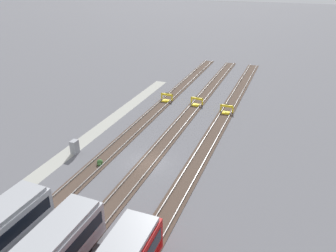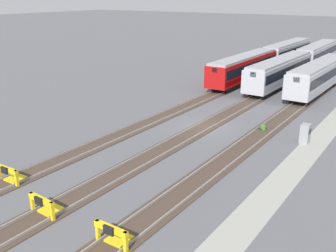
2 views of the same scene
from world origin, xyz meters
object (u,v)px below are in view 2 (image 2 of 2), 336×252
Objects in this scene: subway_car_front_row_rightmost at (287,52)px; electrical_cabinet at (305,134)px; subway_car_front_row_leftmost at (280,71)px; weed_clump at (263,127)px; bumper_stop_nearest_track at (115,235)px; bumper_stop_near_inner_track at (46,206)px; subway_car_front_row_centre at (319,75)px; subway_car_front_row_right_inner at (244,67)px; bumper_stop_middle_track at (11,175)px; subway_car_front_row_left_inner at (318,54)px.

electrical_cabinet is (-37.78, -13.86, -1.24)m from subway_car_front_row_rightmost.
weed_clump is (-17.99, -4.77, -1.80)m from subway_car_front_row_leftmost.
bumper_stop_nearest_track and bumper_stop_near_inner_track have the same top height.
subway_car_front_row_centre is 9.03× the size of bumper_stop_nearest_track.
subway_car_front_row_leftmost and subway_car_front_row_right_inner have the same top height.
bumper_stop_near_inner_track is (-0.05, 5.04, 0.00)m from bumper_stop_nearest_track.
bumper_stop_middle_track is (-37.13, -0.00, -1.53)m from subway_car_front_row_right_inner.
subway_car_front_row_rightmost reaches higher than bumper_stop_near_inner_track.
electrical_cabinet reaches higher than bumper_stop_middle_track.
subway_car_front_row_rightmost is 8.98× the size of bumper_stop_middle_track.
subway_car_front_row_right_inner reaches higher than bumper_stop_near_inner_track.
bumper_stop_nearest_track is 20.43m from weed_clump.
subway_car_front_row_right_inner is 18.67m from subway_car_front_row_rightmost.
bumper_stop_near_inner_track is (-38.47, 4.99, -1.53)m from subway_car_front_row_centre.
weed_clump is (1.13, 4.02, -0.56)m from electrical_cabinet.
bumper_stop_middle_track is at bearing 142.44° from electrical_cabinet.
subway_car_front_row_rightmost is (18.67, 0.00, 0.00)m from subway_car_front_row_right_inner.
bumper_stop_middle_track is at bearing 164.84° from subway_car_front_row_centre.
subway_car_front_row_leftmost is 19.60× the size of weed_clump.
weed_clump is at bearing -27.19° from bumper_stop_middle_track.
subway_car_front_row_right_inner reaches higher than electrical_cabinet.
subway_car_front_row_left_inner is 11.27× the size of electrical_cabinet.
bumper_stop_near_inner_track is at bearing -104.80° from bumper_stop_middle_track.
subway_car_front_row_left_inner reaches higher than electrical_cabinet.
weed_clump is (20.48, -4.76, -0.27)m from bumper_stop_near_inner_track.
subway_car_front_row_centre is 38.45m from bumper_stop_nearest_track.
subway_car_front_row_rightmost is at bearing 0.00° from subway_car_front_row_right_inner.
bumper_stop_middle_track is at bearing 82.75° from bumper_stop_nearest_track.
subway_car_front_row_centre is 19.63× the size of weed_clump.
subway_car_front_row_right_inner is 20.58m from weed_clump.
subway_car_front_row_left_inner and subway_car_front_row_rightmost have the same top height.
subway_car_front_row_centre is (0.00, -5.00, 0.00)m from subway_car_front_row_leftmost.
subway_car_front_row_rightmost is at bearing 5.07° from bumper_stop_near_inner_track.
subway_car_front_row_rightmost is (-0.29, 5.08, 0.00)m from subway_car_front_row_left_inner.
weed_clump is (-17.99, -9.84, -1.80)m from subway_car_front_row_right_inner.
subway_car_front_row_left_inner is 57.62m from bumper_stop_nearest_track.
subway_car_front_row_centre reaches higher than bumper_stop_middle_track.
subway_car_front_row_left_inner is at bearing 5.01° from bumper_stop_nearest_track.
electrical_cabinet is (-19.12, -8.79, -1.24)m from subway_car_front_row_leftmost.
subway_car_front_row_centre is at bearing -7.39° from bumper_stop_near_inner_track.
bumper_stop_middle_track is (-37.13, 10.06, -1.53)m from subway_car_front_row_centre.
electrical_cabinet is (19.35, -8.78, 0.29)m from bumper_stop_near_inner_track.
subway_car_front_row_rightmost is 19.57× the size of weed_clump.
bumper_stop_near_inner_track is 1.26× the size of electrical_cabinet.
subway_car_front_row_centre is 19.53m from electrical_cabinet.
subway_car_front_row_rightmost is 11.26× the size of electrical_cabinet.
subway_car_front_row_right_inner is (0.00, 5.06, 0.00)m from subway_car_front_row_leftmost.
subway_car_front_row_right_inner is 8.99× the size of bumper_stop_middle_track.
bumper_stop_middle_track is 1.25× the size of electrical_cabinet.
subway_car_front_row_centre is at bearing -90.00° from subway_car_front_row_leftmost.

